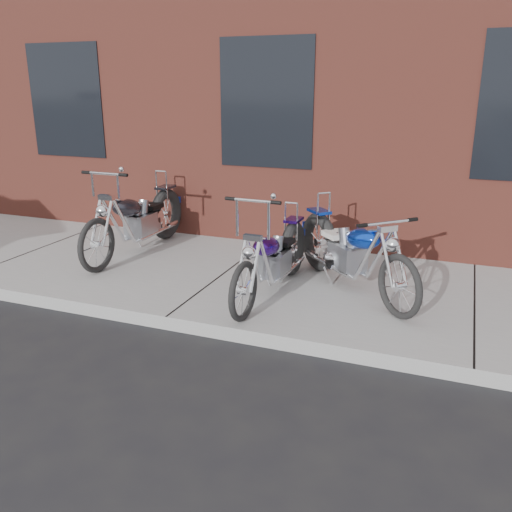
% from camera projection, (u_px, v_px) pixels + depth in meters
% --- Properties ---
extents(ground, '(120.00, 120.00, 0.00)m').
position_uv_depth(ground, '(166.00, 330.00, 5.68)').
color(ground, black).
rests_on(ground, ground).
extents(sidewalk, '(22.00, 3.00, 0.15)m').
position_uv_depth(sidewalk, '(225.00, 278.00, 6.99)').
color(sidewalk, '#A5A4A2').
rests_on(sidewalk, ground).
extents(building_brick, '(22.00, 10.00, 8.00)m').
position_uv_depth(building_brick, '(347.00, 9.00, 11.58)').
color(building_brick, brown).
rests_on(building_brick, ground).
extents(chopper_purple, '(0.53, 2.17, 1.22)m').
position_uv_depth(chopper_purple, '(273.00, 261.00, 6.16)').
color(chopper_purple, black).
rests_on(chopper_purple, sidewalk).
extents(chopper_blue, '(1.74, 1.77, 1.03)m').
position_uv_depth(chopper_blue, '(352.00, 254.00, 6.28)').
color(chopper_blue, black).
rests_on(chopper_blue, sidewalk).
extents(chopper_third, '(0.60, 2.46, 1.25)m').
position_uv_depth(chopper_third, '(137.00, 222.00, 7.67)').
color(chopper_third, black).
rests_on(chopper_third, sidewalk).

